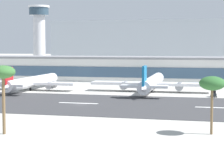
% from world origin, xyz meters
% --- Properties ---
extents(ground_plane, '(1400.00, 1400.00, 0.00)m').
position_xyz_m(ground_plane, '(0.00, 0.00, 0.00)').
color(ground_plane, '#B2AFA8').
extents(runway_strip, '(800.00, 42.07, 0.08)m').
position_xyz_m(runway_strip, '(0.00, 2.08, 0.04)').
color(runway_strip, '#38383A').
rests_on(runway_strip, ground_plane).
extents(runway_centreline_dash_4, '(12.00, 1.20, 0.01)m').
position_xyz_m(runway_centreline_dash_4, '(-1.42, 2.08, 0.09)').
color(runway_centreline_dash_4, white).
rests_on(runway_centreline_dash_4, runway_strip).
extents(runway_centreline_dash_5, '(12.00, 1.20, 0.01)m').
position_xyz_m(runway_centreline_dash_5, '(38.38, 2.08, 0.09)').
color(runway_centreline_dash_5, white).
rests_on(runway_centreline_dash_5, runway_strip).
extents(terminal_building, '(208.57, 24.62, 11.75)m').
position_xyz_m(terminal_building, '(-4.72, 82.58, 5.88)').
color(terminal_building, silver).
rests_on(terminal_building, ground_plane).
extents(control_tower, '(12.79, 12.79, 41.42)m').
position_xyz_m(control_tower, '(-63.64, 120.56, 24.21)').
color(control_tower, silver).
rests_on(control_tower, ground_plane).
extents(distant_hotel_block, '(137.52, 38.88, 37.47)m').
position_xyz_m(distant_hotel_block, '(-19.09, 221.23, 18.74)').
color(distant_hotel_block, '#A8B2BC').
rests_on(distant_hotel_block, ground_plane).
extents(airliner_red_tail_gate_0, '(35.71, 46.50, 9.70)m').
position_xyz_m(airliner_red_tail_gate_0, '(-29.69, 31.56, 3.09)').
color(airliner_red_tail_gate_0, white).
rests_on(airliner_red_tail_gate_0, ground_plane).
extents(airliner_blue_tail_gate_1, '(45.00, 50.57, 10.56)m').
position_xyz_m(airliner_blue_tail_gate_1, '(15.96, 35.95, 3.36)').
color(airliner_blue_tail_gate_1, silver).
rests_on(airliner_blue_tail_gate_1, ground_plane).
extents(service_baggage_tug_0, '(2.12, 3.33, 2.20)m').
position_xyz_m(service_baggage_tug_0, '(37.89, 26.15, 1.05)').
color(service_baggage_tug_0, '#2D3338').
rests_on(service_baggage_tug_0, ground_plane).
extents(palm_tree_0, '(4.63, 4.63, 13.24)m').
position_xyz_m(palm_tree_0, '(-2.83, -40.65, 11.53)').
color(palm_tree_0, brown).
rests_on(palm_tree_0, ground_plane).
extents(palm_tree_3, '(4.95, 4.95, 11.18)m').
position_xyz_m(palm_tree_3, '(36.06, -32.13, 9.65)').
color(palm_tree_3, brown).
rests_on(palm_tree_3, ground_plane).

